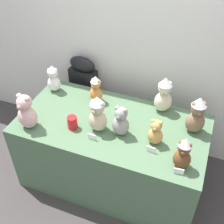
{
  "coord_description": "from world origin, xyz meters",
  "views": [
    {
      "loc": [
        0.65,
        -1.42,
        2.31
      ],
      "look_at": [
        0.0,
        0.25,
        0.83
      ],
      "focal_mm": 46.51,
      "sensor_mm": 36.0,
      "label": 1
    }
  ],
  "objects_px": {
    "teddy_bear_mocha": "(197,116)",
    "party_cup_red": "(72,122)",
    "teddy_bear_honey": "(155,133)",
    "teddy_bear_blush": "(27,112)",
    "teddy_bear_ginger": "(96,89)",
    "teddy_bear_snow": "(53,79)",
    "teddy_bear_chestnut": "(183,154)",
    "teddy_bear_sand": "(98,114)",
    "teddy_bear_cream": "(164,95)",
    "teddy_bear_ash": "(121,122)",
    "display_table": "(112,152)",
    "instrument_case": "(85,96)"
  },
  "relations": [
    {
      "from": "instrument_case",
      "to": "teddy_bear_ash",
      "type": "relative_size",
      "value": 3.5
    },
    {
      "from": "teddy_bear_ash",
      "to": "teddy_bear_honey",
      "type": "relative_size",
      "value": 1.17
    },
    {
      "from": "party_cup_red",
      "to": "teddy_bear_cream",
      "type": "bearing_deg",
      "value": 37.79
    },
    {
      "from": "teddy_bear_ash",
      "to": "teddy_bear_blush",
      "type": "xyz_separation_m",
      "value": [
        -0.72,
        -0.19,
        0.02
      ]
    },
    {
      "from": "teddy_bear_honey",
      "to": "party_cup_red",
      "type": "distance_m",
      "value": 0.67
    },
    {
      "from": "teddy_bear_snow",
      "to": "teddy_bear_blush",
      "type": "bearing_deg",
      "value": -108.49
    },
    {
      "from": "teddy_bear_ginger",
      "to": "teddy_bear_blush",
      "type": "distance_m",
      "value": 0.63
    },
    {
      "from": "display_table",
      "to": "teddy_bear_chestnut",
      "type": "height_order",
      "value": "teddy_bear_chestnut"
    },
    {
      "from": "teddy_bear_sand",
      "to": "teddy_bear_honey",
      "type": "bearing_deg",
      "value": 8.85
    },
    {
      "from": "teddy_bear_chestnut",
      "to": "display_table",
      "type": "bearing_deg",
      "value": 154.2
    },
    {
      "from": "teddy_bear_snow",
      "to": "teddy_bear_chestnut",
      "type": "relative_size",
      "value": 1.0
    },
    {
      "from": "teddy_bear_snow",
      "to": "teddy_bear_ash",
      "type": "xyz_separation_m",
      "value": [
        0.78,
        -0.33,
        -0.01
      ]
    },
    {
      "from": "teddy_bear_mocha",
      "to": "party_cup_red",
      "type": "distance_m",
      "value": 0.98
    },
    {
      "from": "display_table",
      "to": "teddy_bear_blush",
      "type": "bearing_deg",
      "value": -155.54
    },
    {
      "from": "teddy_bear_snow",
      "to": "teddy_bear_blush",
      "type": "height_order",
      "value": "teddy_bear_blush"
    },
    {
      "from": "teddy_bear_honey",
      "to": "teddy_bear_chestnut",
      "type": "relative_size",
      "value": 0.84
    },
    {
      "from": "teddy_bear_cream",
      "to": "teddy_bear_mocha",
      "type": "bearing_deg",
      "value": -58.34
    },
    {
      "from": "teddy_bear_ash",
      "to": "teddy_bear_chestnut",
      "type": "height_order",
      "value": "teddy_bear_chestnut"
    },
    {
      "from": "teddy_bear_cream",
      "to": "teddy_bear_chestnut",
      "type": "bearing_deg",
      "value": -93.37
    },
    {
      "from": "teddy_bear_ash",
      "to": "teddy_bear_ginger",
      "type": "height_order",
      "value": "teddy_bear_ash"
    },
    {
      "from": "display_table",
      "to": "teddy_bear_ginger",
      "type": "height_order",
      "value": "teddy_bear_ginger"
    },
    {
      "from": "instrument_case",
      "to": "teddy_bear_honey",
      "type": "relative_size",
      "value": 4.1
    },
    {
      "from": "teddy_bear_ginger",
      "to": "teddy_bear_chestnut",
      "type": "distance_m",
      "value": 0.99
    },
    {
      "from": "teddy_bear_cream",
      "to": "teddy_bear_sand",
      "type": "relative_size",
      "value": 1.01
    },
    {
      "from": "teddy_bear_snow",
      "to": "teddy_bear_mocha",
      "type": "height_order",
      "value": "teddy_bear_mocha"
    },
    {
      "from": "teddy_bear_honey",
      "to": "teddy_bear_blush",
      "type": "bearing_deg",
      "value": -166.72
    },
    {
      "from": "teddy_bear_honey",
      "to": "party_cup_red",
      "type": "height_order",
      "value": "teddy_bear_honey"
    },
    {
      "from": "teddy_bear_cream",
      "to": "teddy_bear_sand",
      "type": "xyz_separation_m",
      "value": [
        -0.42,
        -0.43,
        -0.0
      ]
    },
    {
      "from": "teddy_bear_blush",
      "to": "instrument_case",
      "type": "bearing_deg",
      "value": 89.12
    },
    {
      "from": "display_table",
      "to": "instrument_case",
      "type": "bearing_deg",
      "value": 134.11
    },
    {
      "from": "teddy_bear_chestnut",
      "to": "teddy_bear_sand",
      "type": "height_order",
      "value": "teddy_bear_sand"
    },
    {
      "from": "teddy_bear_chestnut",
      "to": "teddy_bear_honey",
      "type": "bearing_deg",
      "value": 141.74
    },
    {
      "from": "teddy_bear_ash",
      "to": "teddy_bear_honey",
      "type": "distance_m",
      "value": 0.28
    },
    {
      "from": "teddy_bear_honey",
      "to": "teddy_bear_mocha",
      "type": "relative_size",
      "value": 0.69
    },
    {
      "from": "display_table",
      "to": "teddy_bear_cream",
      "type": "height_order",
      "value": "teddy_bear_cream"
    },
    {
      "from": "teddy_bear_honey",
      "to": "teddy_bear_ginger",
      "type": "bearing_deg",
      "value": 155.16
    },
    {
      "from": "instrument_case",
      "to": "display_table",
      "type": "bearing_deg",
      "value": -38.65
    },
    {
      "from": "teddy_bear_snow",
      "to": "teddy_bear_ginger",
      "type": "bearing_deg",
      "value": -25.87
    },
    {
      "from": "display_table",
      "to": "teddy_bear_ginger",
      "type": "distance_m",
      "value": 0.59
    },
    {
      "from": "teddy_bear_honey",
      "to": "party_cup_red",
      "type": "xyz_separation_m",
      "value": [
        -0.66,
        -0.07,
        -0.05
      ]
    },
    {
      "from": "teddy_bear_honey",
      "to": "teddy_bear_cream",
      "type": "distance_m",
      "value": 0.41
    },
    {
      "from": "teddy_bear_snow",
      "to": "teddy_bear_honey",
      "type": "xyz_separation_m",
      "value": [
        1.06,
        -0.33,
        -0.03
      ]
    },
    {
      "from": "teddy_bear_blush",
      "to": "teddy_bear_chestnut",
      "type": "bearing_deg",
      "value": 6.74
    },
    {
      "from": "teddy_bear_ginger",
      "to": "teddy_bear_blush",
      "type": "bearing_deg",
      "value": -115.53
    },
    {
      "from": "teddy_bear_snow",
      "to": "teddy_bear_ash",
      "type": "height_order",
      "value": "teddy_bear_snow"
    },
    {
      "from": "teddy_bear_ash",
      "to": "teddy_bear_sand",
      "type": "bearing_deg",
      "value": -166.89
    },
    {
      "from": "teddy_bear_honey",
      "to": "teddy_bear_blush",
      "type": "height_order",
      "value": "teddy_bear_blush"
    },
    {
      "from": "teddy_bear_honey",
      "to": "teddy_bear_chestnut",
      "type": "height_order",
      "value": "teddy_bear_chestnut"
    },
    {
      "from": "teddy_bear_ash",
      "to": "party_cup_red",
      "type": "height_order",
      "value": "teddy_bear_ash"
    },
    {
      "from": "teddy_bear_ash",
      "to": "teddy_bear_blush",
      "type": "height_order",
      "value": "teddy_bear_blush"
    }
  ]
}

